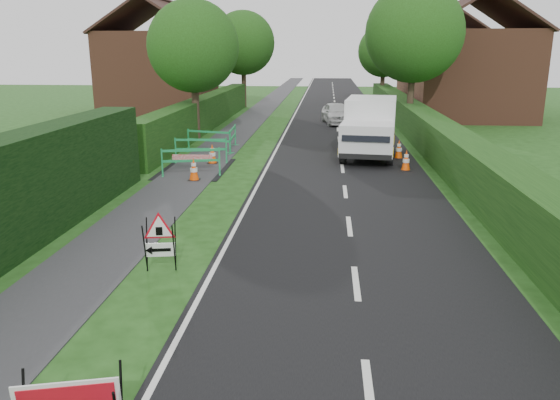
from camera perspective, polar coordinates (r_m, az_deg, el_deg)
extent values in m
plane|color=#1C4213|center=(9.91, -6.61, -10.54)|extent=(120.00, 120.00, 0.00)
cube|color=black|center=(43.93, 5.78, 9.69)|extent=(6.00, 90.00, 0.02)
cube|color=#2D2D30|center=(44.20, -1.48, 9.80)|extent=(2.00, 90.00, 0.02)
cube|color=#14380F|center=(31.77, -7.71, 7.45)|extent=(1.00, 24.00, 1.80)
cube|color=#14380F|center=(25.51, 15.34, 5.11)|extent=(1.20, 50.00, 1.50)
cube|color=brown|center=(40.53, -12.46, 12.84)|extent=(7.00, 7.00, 5.50)
cube|color=#331E19|center=(41.11, -15.23, 18.07)|extent=(4.00, 7.40, 2.58)
cube|color=#331E19|center=(40.08, -10.27, 18.42)|extent=(4.00, 7.40, 2.58)
cube|color=brown|center=(37.87, 19.29, 12.19)|extent=(7.00, 7.00, 5.50)
cube|color=#331E19|center=(37.52, 17.11, 18.24)|extent=(4.00, 7.40, 2.58)
cube|color=#331E19|center=(38.36, 22.48, 17.70)|extent=(4.00, 7.40, 2.58)
cube|color=brown|center=(51.74, 16.62, 13.05)|extent=(7.00, 7.00, 5.50)
cube|color=#331E19|center=(51.45, 14.97, 17.44)|extent=(4.00, 7.40, 2.58)
cube|color=#331E19|center=(52.14, 18.93, 17.12)|extent=(4.00, 7.40, 2.58)
cube|color=#331E19|center=(51.83, 17.06, 18.49)|extent=(0.25, 7.40, 0.18)
cylinder|color=#2D2116|center=(27.65, -8.78, 8.99)|extent=(0.36, 0.36, 2.62)
sphere|color=#1E4111|center=(27.49, -9.06, 15.59)|extent=(4.40, 4.40, 4.40)
cylinder|color=#2D2116|center=(31.18, 13.43, 9.78)|extent=(0.36, 0.36, 2.97)
sphere|color=#1E4111|center=(31.06, 13.86, 16.58)|extent=(5.20, 5.20, 5.20)
cylinder|color=#2D2116|center=(43.30, -3.78, 11.51)|extent=(0.36, 0.36, 2.80)
sphere|color=#1E4111|center=(43.21, -3.87, 16.06)|extent=(4.80, 4.80, 4.80)
cylinder|color=#2D2116|center=(47.04, 10.62, 11.38)|extent=(0.36, 0.36, 2.45)
sphere|color=#1E4111|center=(46.94, 10.81, 15.04)|extent=(4.20, 4.20, 4.20)
cylinder|color=black|center=(11.09, -13.94, -4.97)|extent=(0.08, 0.32, 1.05)
cylinder|color=black|center=(11.33, -13.74, -4.51)|extent=(0.08, 0.32, 1.05)
cylinder|color=black|center=(11.01, -11.02, -4.94)|extent=(0.08, 0.32, 1.05)
cylinder|color=black|center=(11.26, -10.88, -4.48)|extent=(0.08, 0.32, 1.05)
cube|color=white|center=(11.17, -12.39, -5.10)|extent=(0.58, 0.12, 0.28)
cube|color=black|center=(11.16, -12.40, -5.13)|extent=(0.41, 0.08, 0.07)
cone|color=black|center=(11.19, -13.55, -5.14)|extent=(0.16, 0.19, 0.17)
cube|color=black|center=(11.03, -12.52, -3.20)|extent=(0.13, 0.03, 0.17)
cube|color=silver|center=(23.90, 9.48, 8.17)|extent=(2.40, 3.47, 1.94)
cube|color=silver|center=(21.52, 9.10, 6.38)|extent=(2.26, 2.33, 1.19)
cube|color=black|center=(20.48, 8.97, 6.77)|extent=(1.78, 0.45, 0.54)
cube|color=yellow|center=(23.15, 6.76, 6.11)|extent=(0.64, 4.94, 0.24)
cube|color=yellow|center=(23.05, 11.81, 5.86)|extent=(0.64, 4.94, 0.24)
cube|color=black|center=(20.63, 8.88, 4.50)|extent=(1.97, 0.37, 0.20)
cylinder|color=black|center=(21.63, 6.62, 4.87)|extent=(0.34, 0.83, 0.80)
cylinder|color=black|center=(21.54, 11.43, 4.63)|extent=(0.34, 0.83, 0.80)
cylinder|color=black|center=(24.82, 7.37, 6.20)|extent=(0.34, 0.83, 0.80)
cylinder|color=black|center=(24.74, 11.57, 5.98)|extent=(0.34, 0.83, 0.80)
cube|color=black|center=(20.77, 12.98, 3.06)|extent=(0.38, 0.38, 0.04)
cone|color=#FF5108|center=(20.69, 13.04, 4.13)|extent=(0.32, 0.32, 0.75)
cylinder|color=white|center=(20.69, 13.04, 4.03)|extent=(0.25, 0.25, 0.14)
cylinder|color=white|center=(20.66, 13.07, 4.54)|extent=(0.17, 0.17, 0.10)
cube|color=black|center=(23.03, 12.26, 4.30)|extent=(0.38, 0.38, 0.04)
cone|color=#FF5108|center=(22.96, 12.32, 5.26)|extent=(0.32, 0.32, 0.75)
cylinder|color=white|center=(22.97, 12.31, 5.17)|extent=(0.25, 0.25, 0.14)
cylinder|color=white|center=(22.94, 12.34, 5.63)|extent=(0.17, 0.17, 0.10)
cube|color=black|center=(25.01, 11.06, 5.22)|extent=(0.38, 0.38, 0.04)
cone|color=#FF5108|center=(24.95, 11.10, 6.12)|extent=(0.32, 0.32, 0.75)
cylinder|color=white|center=(24.95, 11.10, 6.03)|extent=(0.25, 0.25, 0.14)
cylinder|color=white|center=(24.93, 11.12, 6.46)|extent=(0.17, 0.17, 0.10)
cube|color=black|center=(18.91, -8.95, 2.08)|extent=(0.38, 0.38, 0.04)
cone|color=#FF5108|center=(18.82, -9.00, 3.25)|extent=(0.32, 0.32, 0.75)
cylinder|color=white|center=(18.83, -9.00, 3.13)|extent=(0.25, 0.25, 0.14)
cylinder|color=white|center=(18.79, -9.02, 3.69)|extent=(0.17, 0.17, 0.10)
cube|color=black|center=(21.66, -7.06, 3.84)|extent=(0.38, 0.38, 0.04)
cone|color=#FF5108|center=(21.58, -7.09, 4.87)|extent=(0.32, 0.32, 0.75)
cylinder|color=white|center=(21.59, -7.09, 4.77)|extent=(0.25, 0.25, 0.14)
cylinder|color=white|center=(21.55, -7.10, 5.26)|extent=(0.17, 0.17, 0.10)
cube|color=#1A914B|center=(19.58, -12.22, 3.81)|extent=(0.06, 0.06, 1.00)
cube|color=#1A914B|center=(19.53, -6.35, 4.04)|extent=(0.06, 0.06, 1.00)
cube|color=#1A914B|center=(19.46, -9.34, 5.14)|extent=(1.96, 0.49, 0.08)
cube|color=#1A914B|center=(19.52, -9.29, 4.07)|extent=(1.96, 0.49, 0.08)
cube|color=#1A914B|center=(19.68, -12.14, 2.44)|extent=(0.14, 0.35, 0.04)
cube|color=#1A914B|center=(19.63, -6.31, 2.66)|extent=(0.14, 0.35, 0.04)
cube|color=#1A914B|center=(21.95, -10.85, 5.11)|extent=(0.05, 0.05, 1.00)
cube|color=#1A914B|center=(21.67, -5.63, 5.18)|extent=(0.05, 0.05, 1.00)
cube|color=#1A914B|center=(21.72, -8.30, 6.24)|extent=(2.00, 0.22, 0.08)
cube|color=#1A914B|center=(21.78, -8.26, 5.28)|extent=(2.00, 0.22, 0.08)
cube|color=#1A914B|center=(22.04, -10.79, 3.89)|extent=(0.09, 0.35, 0.04)
cube|color=#1A914B|center=(21.76, -5.59, 3.94)|extent=(0.09, 0.35, 0.04)
cube|color=#1A914B|center=(24.36, -9.54, 6.17)|extent=(0.06, 0.06, 1.00)
cube|color=#1A914B|center=(23.46, -5.24, 5.97)|extent=(0.06, 0.06, 1.00)
cube|color=#1A914B|center=(23.83, -7.47, 7.08)|extent=(1.95, 0.56, 0.08)
cube|color=#1A914B|center=(23.88, -7.44, 6.20)|extent=(1.95, 0.56, 0.08)
cube|color=#1A914B|center=(24.44, -9.49, 5.06)|extent=(0.15, 0.35, 0.04)
cube|color=#1A914B|center=(23.54, -5.21, 4.82)|extent=(0.15, 0.35, 0.04)
cube|color=#1A914B|center=(23.71, -5.25, 6.07)|extent=(0.05, 0.05, 1.00)
cube|color=#1A914B|center=(25.67, -4.70, 6.80)|extent=(0.05, 0.05, 1.00)
cube|color=#1A914B|center=(24.63, -4.99, 7.42)|extent=(0.15, 2.00, 0.08)
cube|color=#1A914B|center=(24.68, -4.97, 6.56)|extent=(0.15, 2.00, 0.08)
cube|color=#1A914B|center=(23.79, -5.22, 4.93)|extent=(0.35, 0.08, 0.04)
cube|color=#1A914B|center=(25.75, -4.68, 5.74)|extent=(0.35, 0.08, 0.04)
cube|color=red|center=(20.63, -9.11, 3.13)|extent=(1.50, 0.07, 0.25)
imported|color=silver|center=(33.49, 5.96, 9.01)|extent=(2.09, 3.94, 1.28)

